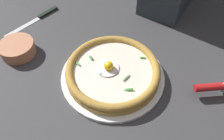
{
  "coord_description": "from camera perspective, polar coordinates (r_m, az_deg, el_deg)",
  "views": [
    {
      "loc": [
        -0.38,
        -0.18,
        0.53
      ],
      "look_at": [
        -0.02,
        0.0,
        0.03
      ],
      "focal_mm": 34.49,
      "sensor_mm": 36.0,
      "label": 1
    }
  ],
  "objects": [
    {
      "name": "pizza_plate",
      "position": [
        0.67,
        -0.0,
        -1.41
      ],
      "size": [
        0.32,
        0.32,
        0.01
      ],
      "primitive_type": "cylinder",
      "color": "white",
      "rests_on": "ground"
    },
    {
      "name": "pizza_cutter",
      "position": [
        0.67,
        25.88,
        -4.0
      ],
      "size": [
        0.09,
        0.13,
        0.07
      ],
      "color": "silver",
      "rests_on": "ground"
    },
    {
      "name": "table_knife",
      "position": [
        0.93,
        -18.51,
        13.24
      ],
      "size": [
        0.23,
        0.08,
        0.01
      ],
      "color": "silver",
      "rests_on": "ground"
    },
    {
      "name": "pizza",
      "position": [
        0.65,
        -0.01,
        -0.08
      ],
      "size": [
        0.28,
        0.28,
        0.05
      ],
      "color": "#AE8439",
      "rests_on": "pizza_plate"
    },
    {
      "name": "side_bowl",
      "position": [
        0.79,
        -23.76,
        5.24
      ],
      "size": [
        0.12,
        0.12,
        0.04
      ],
      "primitive_type": "cylinder",
      "color": "#B97553",
      "rests_on": "ground"
    },
    {
      "name": "ground_plane",
      "position": [
        0.69,
        0.88,
        -1.46
      ],
      "size": [
        2.4,
        2.4,
        0.03
      ],
      "primitive_type": "cube",
      "color": "#373739",
      "rests_on": "ground"
    }
  ]
}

